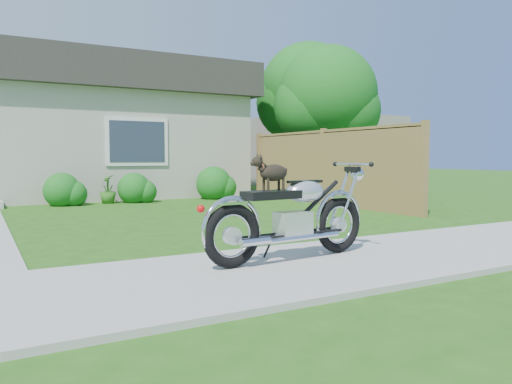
# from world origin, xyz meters

# --- Properties ---
(ground) EXTENTS (80.00, 80.00, 0.00)m
(ground) POSITION_xyz_m (0.00, 0.00, 0.00)
(ground) COLOR #235114
(ground) RESTS_ON ground
(sidewalk) EXTENTS (24.00, 2.20, 0.04)m
(sidewalk) POSITION_xyz_m (0.00, 0.00, 0.02)
(sidewalk) COLOR #9E9B93
(sidewalk) RESTS_ON ground
(house) EXTENTS (12.60, 7.03, 4.50)m
(house) POSITION_xyz_m (-0.00, 11.99, 2.16)
(house) COLOR beige
(house) RESTS_ON ground
(fence) EXTENTS (0.12, 6.62, 1.90)m
(fence) POSITION_xyz_m (6.30, 5.75, 0.94)
(fence) COLOR olive
(fence) RESTS_ON ground
(tree_near) EXTENTS (3.00, 3.00, 4.59)m
(tree_near) POSITION_xyz_m (8.26, 7.91, 2.95)
(tree_near) COLOR #3D2B1C
(tree_near) RESTS_ON ground
(tree_far) EXTENTS (3.30, 3.30, 5.05)m
(tree_far) POSITION_xyz_m (8.71, 9.57, 3.24)
(tree_far) COLOR #3D2B1C
(tree_far) RESTS_ON ground
(shrub_row) EXTENTS (10.25, 1.00, 1.00)m
(shrub_row) POSITION_xyz_m (-0.32, 8.50, 0.40)
(shrub_row) COLOR #19601B
(shrub_row) RESTS_ON ground
(potted_plant_right) EXTENTS (0.52, 0.52, 0.73)m
(potted_plant_right) POSITION_xyz_m (1.60, 8.55, 0.37)
(potted_plant_right) COLOR #2F6C1D
(potted_plant_right) RESTS_ON ground
(motorcycle_with_dog) EXTENTS (2.22, 0.60, 1.15)m
(motorcycle_with_dog) POSITION_xyz_m (1.73, 0.25, 0.55)
(motorcycle_with_dog) COLOR black
(motorcycle_with_dog) RESTS_ON sidewalk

